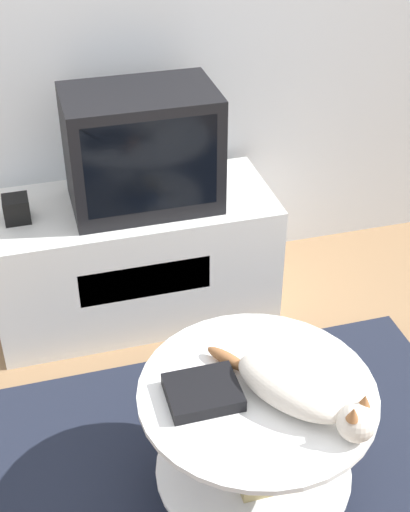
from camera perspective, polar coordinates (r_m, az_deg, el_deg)
name	(u,v)px	position (r m, az deg, el deg)	size (l,w,h in m)	color
tv_stand	(134,257)	(3.05, -5.70, -0.09)	(1.17, 0.52, 0.54)	silver
tv	(142,149)	(2.79, -5.07, 8.50)	(0.58, 0.37, 0.47)	black
speaker	(16,209)	(2.84, -14.85, 3.65)	(0.10, 0.10, 0.10)	black
coffee_table	(256,432)	(2.24, 4.08, -13.85)	(0.71, 0.71, 0.48)	#B2B2B7
dvd_box	(203,392)	(2.08, -0.17, -10.84)	(0.21, 0.17, 0.04)	black
cat	(300,391)	(2.05, 7.60, -10.67)	(0.36, 0.49, 0.13)	silver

